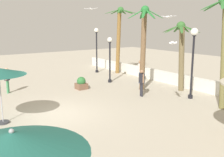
% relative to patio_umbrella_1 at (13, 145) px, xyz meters
% --- Properties ---
extents(ground_plane, '(56.00, 56.00, 0.00)m').
position_rel_patio_umbrella_1_xyz_m(ground_plane, '(-7.73, 3.86, -2.55)').
color(ground_plane, '#B2A893').
extents(boundary_wall, '(25.20, 0.30, 0.85)m').
position_rel_patio_umbrella_1_xyz_m(boundary_wall, '(-7.73, 13.58, -2.12)').
color(boundary_wall, silver).
rests_on(boundary_wall, ground_plane).
extents(patio_umbrella_1, '(2.41, 2.41, 2.81)m').
position_rel_patio_umbrella_1_xyz_m(patio_umbrella_1, '(0.00, 0.00, 0.00)').
color(patio_umbrella_1, '#333338').
rests_on(patio_umbrella_1, ground_plane).
extents(palm_tree_0, '(2.28, 2.35, 5.53)m').
position_rel_patio_umbrella_1_xyz_m(palm_tree_0, '(-9.01, 10.69, 0.85)').
color(palm_tree_0, brown).
rests_on(palm_tree_0, ground_plane).
extents(palm_tree_1, '(2.80, 2.80, 5.83)m').
position_rel_patio_umbrella_1_xyz_m(palm_tree_1, '(-14.74, 12.92, 1.09)').
color(palm_tree_1, brown).
rests_on(palm_tree_1, ground_plane).
extents(palm_tree_2, '(2.41, 2.27, 5.74)m').
position_rel_patio_umbrella_1_xyz_m(palm_tree_2, '(-3.76, 11.41, 0.96)').
color(palm_tree_2, brown).
rests_on(palm_tree_2, ground_plane).
extents(palm_tree_3, '(2.50, 2.52, 4.55)m').
position_rel_patio_umbrella_1_xyz_m(palm_tree_3, '(-7.52, 12.65, 0.31)').
color(palm_tree_3, brown).
rests_on(palm_tree_3, ground_plane).
extents(lamp_post_0, '(0.44, 0.44, 4.16)m').
position_rel_patio_umbrella_1_xyz_m(lamp_post_0, '(-5.77, 11.64, 0.29)').
color(lamp_post_0, black).
rests_on(lamp_post_0, ground_plane).
extents(lamp_post_2, '(0.40, 0.40, 4.03)m').
position_rel_patio_umbrella_1_xyz_m(lamp_post_2, '(-16.36, 11.59, 0.05)').
color(lamp_post_2, black).
rests_on(lamp_post_2, ground_plane).
extents(lamp_post_3, '(0.38, 0.38, 3.42)m').
position_rel_patio_umbrella_1_xyz_m(lamp_post_3, '(-12.20, 10.19, -0.39)').
color(lamp_post_3, black).
rests_on(lamp_post_3, ground_plane).
extents(guest_0, '(0.45, 0.41, 1.72)m').
position_rel_patio_umbrella_1_xyz_m(guest_0, '(-10.69, 11.90, -1.50)').
color(guest_0, '#3359B2').
rests_on(guest_0, ground_plane).
extents(guest_1, '(0.54, 0.34, 1.66)m').
position_rel_patio_umbrella_1_xyz_m(guest_1, '(-7.80, 9.52, -1.54)').
color(guest_1, '#26262D').
rests_on(guest_1, ground_plane).
extents(guest_2, '(0.49, 0.39, 1.65)m').
position_rel_patio_umbrella_1_xyz_m(guest_2, '(-13.32, 2.98, -1.55)').
color(guest_2, '#3F8C59').
rests_on(guest_2, ground_plane).
extents(seagull_0, '(1.10, 0.91, 0.15)m').
position_rel_patio_umbrella_1_xyz_m(seagull_0, '(-4.39, 8.35, 0.97)').
color(seagull_0, white).
extents(seagull_1, '(1.10, 0.83, 0.14)m').
position_rel_patio_umbrella_1_xyz_m(seagull_1, '(-15.22, 10.40, 3.06)').
color(seagull_1, white).
extents(seagull_2, '(1.35, 0.48, 0.14)m').
position_rel_patio_umbrella_1_xyz_m(seagull_2, '(-6.45, 10.19, 2.22)').
color(seagull_2, white).
extents(planter, '(0.70, 0.70, 0.85)m').
position_rel_patio_umbrella_1_xyz_m(planter, '(-11.56, 7.37, -2.17)').
color(planter, brown).
rests_on(planter, ground_plane).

